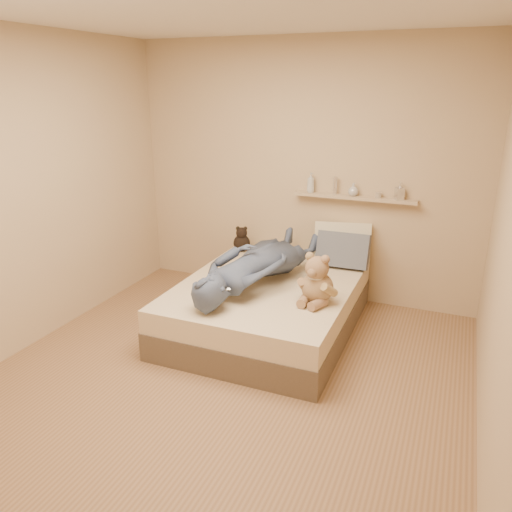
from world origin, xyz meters
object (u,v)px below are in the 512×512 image
at_px(teddy_bear, 317,283).
at_px(wall_shelf, 354,197).
at_px(person, 256,263).
at_px(bed, 268,306).
at_px(pillow_grey, 343,250).
at_px(game_console, 220,286).
at_px(pillow_cream, 342,243).
at_px(dark_plush, 242,240).

height_order(teddy_bear, wall_shelf, wall_shelf).
bearing_deg(person, bed, -140.81).
bearing_deg(pillow_grey, game_console, -119.79).
bearing_deg(pillow_cream, game_console, -115.86).
bearing_deg(bed, game_console, -109.65).
xyz_separation_m(teddy_bear, person, (-0.61, 0.19, 0.02)).
bearing_deg(person, pillow_cream, -111.39).
xyz_separation_m(pillow_cream, pillow_grey, (0.04, -0.14, -0.03)).
relative_size(teddy_bear, pillow_cream, 0.79).
bearing_deg(pillow_grey, wall_shelf, 81.03).
relative_size(bed, teddy_bear, 4.40).
height_order(dark_plush, pillow_cream, pillow_cream).
height_order(pillow_grey, wall_shelf, wall_shelf).
distance_m(dark_plush, pillow_cream, 1.07).
bearing_deg(wall_shelf, pillow_cream, -134.03).
bearing_deg(teddy_bear, pillow_grey, 90.15).
bearing_deg(game_console, wall_shelf, 62.95).
height_order(bed, teddy_bear, teddy_bear).
height_order(teddy_bear, person, teddy_bear).
relative_size(pillow_cream, person, 0.33).
distance_m(pillow_cream, wall_shelf, 0.46).
bearing_deg(wall_shelf, bed, -121.18).
height_order(game_console, wall_shelf, wall_shelf).
relative_size(person, wall_shelf, 1.37).
bearing_deg(game_console, pillow_cream, 64.14).
bearing_deg(person, pillow_grey, -118.05).
bearing_deg(game_console, teddy_bear, 23.73).
bearing_deg(wall_shelf, game_console, -117.05).
relative_size(game_console, teddy_bear, 0.43).
relative_size(bed, game_console, 10.18).
xyz_separation_m(pillow_cream, person, (-0.57, -0.88, -0.00)).
height_order(bed, dark_plush, dark_plush).
height_order(bed, wall_shelf, wall_shelf).
relative_size(game_console, pillow_grey, 0.37).
xyz_separation_m(bed, pillow_cream, (0.47, 0.83, 0.43)).
relative_size(game_console, pillow_cream, 0.34).
xyz_separation_m(bed, game_console, (-0.20, -0.56, 0.38)).
bearing_deg(bed, pillow_grey, 53.24).
xyz_separation_m(dark_plush, wall_shelf, (1.14, 0.16, 0.53)).
xyz_separation_m(game_console, person, (0.11, 0.51, 0.04)).
bearing_deg(dark_plush, pillow_cream, 4.33).
bearing_deg(person, teddy_bear, 173.73).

